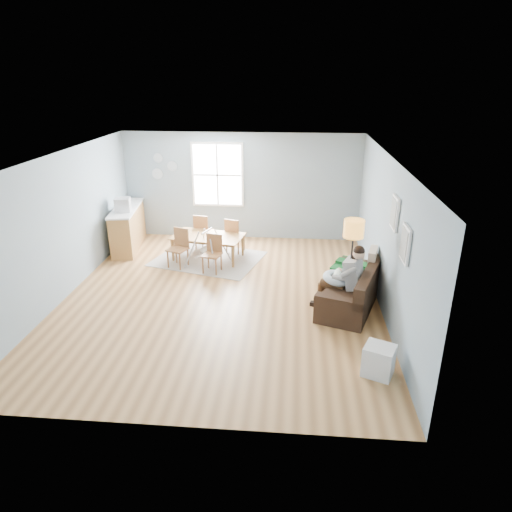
# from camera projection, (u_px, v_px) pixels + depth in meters

# --- Properties ---
(room) EXTENTS (8.40, 9.40, 3.90)m
(room) POSITION_uv_depth(u_px,v_px,m) (218.00, 173.00, 7.94)
(room) COLOR #915E33
(window) EXTENTS (1.32, 0.08, 1.62)m
(window) POSITION_uv_depth(u_px,v_px,m) (218.00, 175.00, 11.48)
(window) COLOR white
(window) RESTS_ON room
(pictures) EXTENTS (0.05, 1.34, 0.74)m
(pictures) POSITION_uv_depth(u_px,v_px,m) (400.00, 228.00, 6.95)
(pictures) COLOR white
(pictures) RESTS_ON room
(wall_plates) EXTENTS (0.67, 0.02, 0.66)m
(wall_plates) POSITION_uv_depth(u_px,v_px,m) (163.00, 167.00, 11.53)
(wall_plates) COLOR #A8BACA
(wall_plates) RESTS_ON room
(sofa) EXTENTS (1.43, 2.12, 0.79)m
(sofa) POSITION_uv_depth(u_px,v_px,m) (354.00, 291.00, 8.46)
(sofa) COLOR black
(sofa) RESTS_ON room
(green_throw) EXTENTS (1.14, 1.07, 0.04)m
(green_throw) POSITION_uv_depth(u_px,v_px,m) (358.00, 267.00, 8.96)
(green_throw) COLOR #13541D
(green_throw) RESTS_ON sofa
(beige_pillow) EXTENTS (0.25, 0.50, 0.48)m
(beige_pillow) POSITION_uv_depth(u_px,v_px,m) (372.00, 261.00, 8.65)
(beige_pillow) COLOR #C9B29A
(beige_pillow) RESTS_ON sofa
(father) EXTENTS (0.98, 0.68, 1.29)m
(father) POSITION_uv_depth(u_px,v_px,m) (345.00, 276.00, 8.12)
(father) COLOR gray
(father) RESTS_ON sofa
(nursing_pillow) EXTENTS (0.64, 0.63, 0.20)m
(nursing_pillow) POSITION_uv_depth(u_px,v_px,m) (337.00, 278.00, 8.20)
(nursing_pillow) COLOR silver
(nursing_pillow) RESTS_ON father
(infant) EXTENTS (0.18, 0.34, 0.13)m
(infant) POSITION_uv_depth(u_px,v_px,m) (337.00, 274.00, 8.20)
(infant) COLOR silver
(infant) RESTS_ON nursing_pillow
(toddler) EXTENTS (0.55, 0.33, 0.82)m
(toddler) POSITION_uv_depth(u_px,v_px,m) (354.00, 267.00, 8.50)
(toddler) COLOR white
(toddler) RESTS_ON sofa
(floor_lamp) EXTENTS (0.35, 0.35, 1.73)m
(floor_lamp) POSITION_uv_depth(u_px,v_px,m) (353.00, 237.00, 7.82)
(floor_lamp) COLOR black
(floor_lamp) RESTS_ON room
(storage_cube) EXTENTS (0.52, 0.50, 0.46)m
(storage_cube) POSITION_uv_depth(u_px,v_px,m) (378.00, 360.00, 6.51)
(storage_cube) COLOR white
(storage_cube) RESTS_ON room
(rug) EXTENTS (2.72, 2.33, 0.01)m
(rug) POSITION_uv_depth(u_px,v_px,m) (208.00, 259.00, 10.65)
(rug) COLOR #9F9892
(rug) RESTS_ON room
(dining_table) EXTENTS (1.74, 1.17, 0.57)m
(dining_table) POSITION_uv_depth(u_px,v_px,m) (208.00, 248.00, 10.55)
(dining_table) COLOR olive
(dining_table) RESTS_ON rug
(chair_sw) EXTENTS (0.51, 0.51, 0.87)m
(chair_sw) POSITION_uv_depth(u_px,v_px,m) (179.00, 245.00, 10.10)
(chair_sw) COLOR brown
(chair_sw) RESTS_ON rug
(chair_se) EXTENTS (0.45, 0.45, 0.83)m
(chair_se) POSITION_uv_depth(u_px,v_px,m) (213.00, 251.00, 9.84)
(chair_se) COLOR brown
(chair_se) RESTS_ON rug
(chair_nw) EXTENTS (0.47, 0.47, 0.87)m
(chair_nw) POSITION_uv_depth(u_px,v_px,m) (203.00, 230.00, 11.10)
(chair_nw) COLOR brown
(chair_nw) RESTS_ON rug
(chair_ne) EXTENTS (0.50, 0.50, 0.86)m
(chair_ne) POSITION_uv_depth(u_px,v_px,m) (234.00, 234.00, 10.84)
(chair_ne) COLOR brown
(chair_ne) RESTS_ON rug
(counter) EXTENTS (0.78, 1.89, 1.03)m
(counter) POSITION_uv_depth(u_px,v_px,m) (128.00, 227.00, 11.18)
(counter) COLOR olive
(counter) RESTS_ON room
(monitor) EXTENTS (0.40, 0.39, 0.32)m
(monitor) POSITION_uv_depth(u_px,v_px,m) (122.00, 205.00, 10.61)
(monitor) COLOR silver
(monitor) RESTS_ON counter
(baby_swing) EXTENTS (1.01, 1.02, 0.82)m
(baby_swing) POSITION_uv_depth(u_px,v_px,m) (208.00, 250.00, 10.18)
(baby_swing) COLOR silver
(baby_swing) RESTS_ON room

